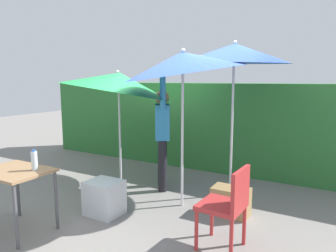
{
  "coord_description": "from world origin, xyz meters",
  "views": [
    {
      "loc": [
        2.2,
        -3.55,
        1.77
      ],
      "look_at": [
        0.0,
        0.3,
        1.1
      ],
      "focal_mm": 33.06,
      "sensor_mm": 36.0,
      "label": 1
    }
  ],
  "objects_px": {
    "umbrella_orange": "(118,83)",
    "umbrella_yellow": "(235,54)",
    "crate_cardboard": "(231,201)",
    "umbrella_rainbow": "(183,63)",
    "cooler_box": "(104,198)",
    "chair_plastic": "(228,203)",
    "person_vendor": "(162,132)",
    "bottle_water": "(34,161)",
    "folding_table": "(15,177)"
  },
  "relations": [
    {
      "from": "umbrella_orange",
      "to": "umbrella_yellow",
      "type": "height_order",
      "value": "umbrella_yellow"
    },
    {
      "from": "crate_cardboard",
      "to": "umbrella_rainbow",
      "type": "bearing_deg",
      "value": -174.93
    },
    {
      "from": "cooler_box",
      "to": "chair_plastic",
      "type": "bearing_deg",
      "value": -0.83
    },
    {
      "from": "umbrella_orange",
      "to": "person_vendor",
      "type": "height_order",
      "value": "umbrella_orange"
    },
    {
      "from": "crate_cardboard",
      "to": "bottle_water",
      "type": "relative_size",
      "value": 2.0
    },
    {
      "from": "chair_plastic",
      "to": "umbrella_rainbow",
      "type": "bearing_deg",
      "value": 140.14
    },
    {
      "from": "person_vendor",
      "to": "crate_cardboard",
      "type": "height_order",
      "value": "person_vendor"
    },
    {
      "from": "umbrella_orange",
      "to": "bottle_water",
      "type": "xyz_separation_m",
      "value": [
        0.24,
        -1.83,
        -0.86
      ]
    },
    {
      "from": "chair_plastic",
      "to": "folding_table",
      "type": "xyz_separation_m",
      "value": [
        -2.27,
        -0.83,
        0.14
      ]
    },
    {
      "from": "umbrella_orange",
      "to": "crate_cardboard",
      "type": "bearing_deg",
      "value": -7.72
    },
    {
      "from": "umbrella_yellow",
      "to": "crate_cardboard",
      "type": "bearing_deg",
      "value": -71.36
    },
    {
      "from": "umbrella_orange",
      "to": "folding_table",
      "type": "height_order",
      "value": "umbrella_orange"
    },
    {
      "from": "umbrella_rainbow",
      "to": "folding_table",
      "type": "distance_m",
      "value": 2.48
    },
    {
      "from": "umbrella_orange",
      "to": "umbrella_rainbow",
      "type": "bearing_deg",
      "value": -13.94
    },
    {
      "from": "umbrella_rainbow",
      "to": "folding_table",
      "type": "xyz_separation_m",
      "value": [
        -1.35,
        -1.6,
        -1.33
      ]
    },
    {
      "from": "umbrella_rainbow",
      "to": "person_vendor",
      "type": "relative_size",
      "value": 1.22
    },
    {
      "from": "umbrella_rainbow",
      "to": "cooler_box",
      "type": "bearing_deg",
      "value": -135.87
    },
    {
      "from": "folding_table",
      "to": "cooler_box",
      "type": "bearing_deg",
      "value": 56.0
    },
    {
      "from": "folding_table",
      "to": "bottle_water",
      "type": "xyz_separation_m",
      "value": [
        0.22,
        0.11,
        0.2
      ]
    },
    {
      "from": "person_vendor",
      "to": "cooler_box",
      "type": "relative_size",
      "value": 4.16
    },
    {
      "from": "umbrella_yellow",
      "to": "cooler_box",
      "type": "bearing_deg",
      "value": -129.42
    },
    {
      "from": "cooler_box",
      "to": "person_vendor",
      "type": "bearing_deg",
      "value": 82.95
    },
    {
      "from": "cooler_box",
      "to": "bottle_water",
      "type": "bearing_deg",
      "value": -115.59
    },
    {
      "from": "person_vendor",
      "to": "chair_plastic",
      "type": "relative_size",
      "value": 2.11
    },
    {
      "from": "umbrella_rainbow",
      "to": "umbrella_yellow",
      "type": "height_order",
      "value": "umbrella_yellow"
    },
    {
      "from": "umbrella_orange",
      "to": "cooler_box",
      "type": "distance_m",
      "value": 1.94
    },
    {
      "from": "person_vendor",
      "to": "folding_table",
      "type": "bearing_deg",
      "value": -109.23
    },
    {
      "from": "person_vendor",
      "to": "folding_table",
      "type": "relative_size",
      "value": 2.35
    },
    {
      "from": "umbrella_rainbow",
      "to": "folding_table",
      "type": "bearing_deg",
      "value": -130.05
    },
    {
      "from": "umbrella_rainbow",
      "to": "person_vendor",
      "type": "bearing_deg",
      "value": 141.56
    },
    {
      "from": "umbrella_yellow",
      "to": "person_vendor",
      "type": "bearing_deg",
      "value": -166.67
    },
    {
      "from": "person_vendor",
      "to": "bottle_water",
      "type": "distance_m",
      "value": 2.05
    },
    {
      "from": "chair_plastic",
      "to": "cooler_box",
      "type": "xyz_separation_m",
      "value": [
        -1.69,
        0.02,
        -0.28
      ]
    },
    {
      "from": "umbrella_rainbow",
      "to": "person_vendor",
      "type": "distance_m",
      "value": 1.31
    },
    {
      "from": "person_vendor",
      "to": "crate_cardboard",
      "type": "relative_size",
      "value": 3.92
    },
    {
      "from": "chair_plastic",
      "to": "cooler_box",
      "type": "relative_size",
      "value": 1.97
    },
    {
      "from": "chair_plastic",
      "to": "person_vendor",
      "type": "bearing_deg",
      "value": 140.7
    },
    {
      "from": "crate_cardboard",
      "to": "folding_table",
      "type": "distance_m",
      "value": 2.67
    },
    {
      "from": "umbrella_rainbow",
      "to": "cooler_box",
      "type": "relative_size",
      "value": 5.08
    },
    {
      "from": "umbrella_rainbow",
      "to": "person_vendor",
      "type": "height_order",
      "value": "umbrella_rainbow"
    },
    {
      "from": "chair_plastic",
      "to": "folding_table",
      "type": "relative_size",
      "value": 1.11
    },
    {
      "from": "umbrella_orange",
      "to": "crate_cardboard",
      "type": "height_order",
      "value": "umbrella_orange"
    },
    {
      "from": "cooler_box",
      "to": "bottle_water",
      "type": "xyz_separation_m",
      "value": [
        -0.36,
        -0.75,
        0.63
      ]
    },
    {
      "from": "chair_plastic",
      "to": "crate_cardboard",
      "type": "bearing_deg",
      "value": 105.96
    },
    {
      "from": "crate_cardboard",
      "to": "cooler_box",
      "type": "bearing_deg",
      "value": -150.98
    },
    {
      "from": "umbrella_orange",
      "to": "umbrella_yellow",
      "type": "distance_m",
      "value": 1.91
    },
    {
      "from": "umbrella_orange",
      "to": "chair_plastic",
      "type": "bearing_deg",
      "value": -25.87
    },
    {
      "from": "umbrella_rainbow",
      "to": "crate_cardboard",
      "type": "xyz_separation_m",
      "value": [
        0.69,
        0.06,
        -1.8
      ]
    },
    {
      "from": "person_vendor",
      "to": "bottle_water",
      "type": "relative_size",
      "value": 7.83
    },
    {
      "from": "chair_plastic",
      "to": "crate_cardboard",
      "type": "relative_size",
      "value": 1.86
    }
  ]
}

